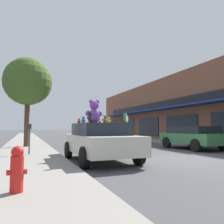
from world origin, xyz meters
name	(u,v)px	position (x,y,z in m)	size (l,w,h in m)	color
ground_plane	(182,159)	(0.00, 0.00, 0.00)	(260.00, 260.00, 0.00)	#424244
sidewalk_near	(27,167)	(-5.79, 0.00, 0.07)	(2.68, 90.00, 0.14)	gray
storefront_row	(201,110)	(12.15, 11.63, 3.21)	(11.33, 33.82, 6.42)	brown
plush_art_car	(100,141)	(-3.26, 0.60, 0.77)	(2.14, 4.04, 1.42)	beige
teddy_bear_giant	(94,112)	(-3.38, 0.99, 1.87)	(0.70, 0.45, 0.94)	purple
teddy_bear_red	(79,121)	(-3.85, 1.56, 1.52)	(0.17, 0.11, 0.22)	red
teddy_bear_black	(90,117)	(-3.93, -0.41, 1.59)	(0.26, 0.22, 0.36)	black
teddy_bear_pink	(99,121)	(-3.28, 0.64, 1.52)	(0.15, 0.14, 0.22)	pink
teddy_bear_green	(125,118)	(-2.59, -0.20, 1.59)	(0.20, 0.27, 0.35)	green
teddy_bear_brown	(105,119)	(-3.14, 0.36, 1.56)	(0.22, 0.17, 0.29)	olive
teddy_bear_teal	(105,119)	(-3.05, 0.65, 1.58)	(0.25, 0.17, 0.33)	teal
teddy_bear_blue	(83,120)	(-3.88, 0.73, 1.54)	(0.18, 0.16, 0.25)	blue
teddy_bear_yellow	(109,120)	(-2.57, 1.55, 1.56)	(0.20, 0.20, 0.30)	yellow
teddy_bear_white	(127,120)	(-2.61, -0.35, 1.53)	(0.15, 0.17, 0.24)	white
parked_car_far_center	(193,136)	(3.30, 3.04, 0.75)	(2.10, 4.06, 1.33)	#336B3D
street_tree	(28,82)	(-5.83, 6.90, 4.05)	(2.89, 2.89, 5.38)	#473323
fire_hydrant	(17,169)	(-5.98, -3.04, 0.53)	(0.33, 0.22, 0.79)	red
parking_meter	(30,135)	(-5.71, 2.75, 0.95)	(0.14, 0.10, 1.27)	#4C4C51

